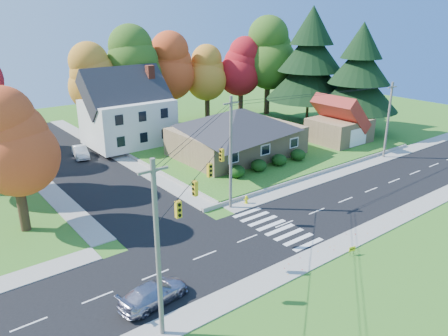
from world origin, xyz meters
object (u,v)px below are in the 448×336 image
at_px(ranch_house, 236,131).
at_px(silver_sedan, 154,293).
at_px(white_car, 81,152).
at_px(fire_hydrant, 246,200).

relative_size(ranch_house, silver_sedan, 3.26).
distance_m(silver_sedan, white_car, 30.74).
xyz_separation_m(white_car, fire_hydrant, (6.88, -22.44, -0.31)).
bearing_deg(silver_sedan, white_car, -21.96).
height_order(white_car, fire_hydrant, white_car).
relative_size(ranch_house, fire_hydrant, 17.77).
bearing_deg(ranch_house, white_car, 142.15).
bearing_deg(white_car, ranch_house, -27.22).
height_order(ranch_house, white_car, ranch_house).
bearing_deg(white_car, fire_hydrant, -62.33).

